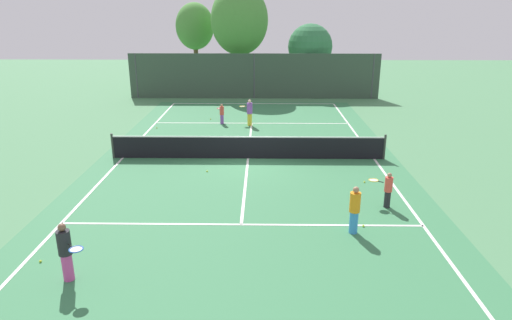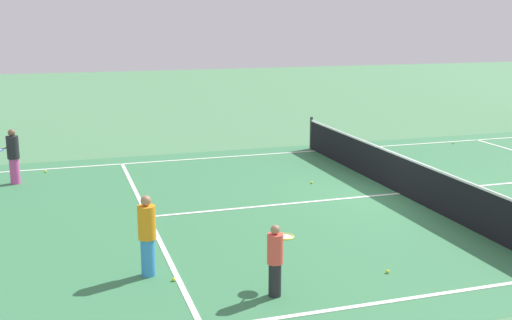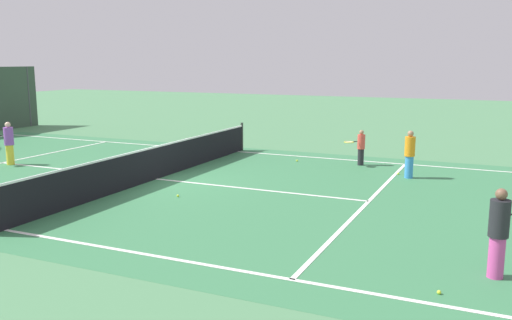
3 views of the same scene
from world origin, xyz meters
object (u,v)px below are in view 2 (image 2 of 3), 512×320
Objects in this scene: player_2 at (276,259)px; tennis_ball_4 at (46,171)px; player_4 at (147,235)px; tennis_ball_0 at (312,183)px; tennis_ball_3 at (388,271)px; player_3 at (13,156)px; tennis_ball_6 at (454,143)px; tennis_ball_5 at (174,279)px.

player_2 is 18.19× the size of tennis_ball_4.
player_4 is (-1.43, -1.84, 0.11)m from player_2.
tennis_ball_0 is 1.00× the size of tennis_ball_3.
tennis_ball_4 is at bearing 144.47° from player_3.
player_4 is (7.31, 2.54, -0.03)m from player_3.
tennis_ball_6 is at bearing 140.30° from tennis_ball_3.
tennis_ball_5 is at bearing 13.75° from tennis_ball_4.
tennis_ball_6 is (-9.88, 10.18, -0.59)m from player_2.
player_3 is 7.74m from player_4.
tennis_ball_0 and tennis_ball_3 have the same top height.
player_2 is 0.83× the size of player_4.
tennis_ball_3 is at bearing -10.10° from tennis_ball_0.
tennis_ball_0 is at bearing 72.37° from player_3.
tennis_ball_5 is 14.62m from tennis_ball_6.
tennis_ball_6 is (-3.58, 6.92, 0.00)m from tennis_ball_0.
tennis_ball_0 is (-4.88, 5.10, -0.71)m from player_4.
player_4 is 0.89m from tennis_ball_5.
tennis_ball_3 is (-0.24, 2.18, -0.59)m from player_2.
player_4 is at bearing -46.25° from tennis_ball_0.
player_2 is 18.19× the size of tennis_ball_6.
player_3 reaches higher than tennis_ball_4.
tennis_ball_5 is (0.39, 0.37, -0.71)m from player_4.
tennis_ball_5 is (-0.80, -3.64, 0.00)m from tennis_ball_3.
tennis_ball_3 is at bearing 37.70° from player_3.
tennis_ball_5 is (-1.04, -1.47, -0.59)m from player_2.
tennis_ball_0 is 1.00× the size of tennis_ball_5.
tennis_ball_0 and tennis_ball_5 have the same top height.
player_3 is at bearing -160.80° from player_4.
tennis_ball_0 and tennis_ball_4 have the same top height.
tennis_ball_3 is at bearing -39.70° from tennis_ball_6.
tennis_ball_6 is (-8.84, 11.65, 0.00)m from tennis_ball_5.
player_2 is 2.33m from player_4.
tennis_ball_4 is at bearing -168.05° from player_4.
tennis_ball_3 is 1.00× the size of tennis_ball_6.
tennis_ball_3 is 1.00× the size of tennis_ball_5.
player_4 reaches higher than tennis_ball_0.
player_2 is at bearing 54.68° from tennis_ball_5.
player_3 is (-8.73, -4.38, 0.15)m from player_2.
player_2 is 2.27m from tennis_ball_3.
player_2 is 0.80× the size of player_3.
player_2 is at bearing 52.23° from player_4.
player_2 is at bearing -27.32° from tennis_ball_0.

